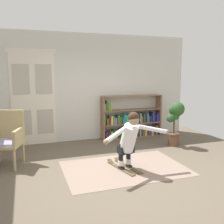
# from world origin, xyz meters

# --- Properties ---
(ground_plane) EXTENTS (7.20, 7.20, 0.00)m
(ground_plane) POSITION_xyz_m (0.00, 0.00, 0.00)
(ground_plane) COLOR brown
(back_wall) EXTENTS (6.00, 0.10, 2.90)m
(back_wall) POSITION_xyz_m (0.00, 2.60, 1.45)
(back_wall) COLOR silver
(back_wall) RESTS_ON ground
(double_door) EXTENTS (1.22, 0.05, 2.45)m
(double_door) POSITION_xyz_m (-1.40, 2.54, 1.23)
(double_door) COLOR silver
(double_door) RESTS_ON ground
(rug) EXTENTS (2.36, 1.59, 0.01)m
(rug) POSITION_xyz_m (0.17, 0.17, 0.00)
(rug) COLOR gray
(rug) RESTS_ON ground
(bookshelf) EXTENTS (1.79, 0.30, 1.22)m
(bookshelf) POSITION_xyz_m (1.26, 2.39, 0.46)
(bookshelf) COLOR #846148
(bookshelf) RESTS_ON ground
(wicker_chair) EXTENTS (0.76, 0.76, 1.10)m
(wicker_chair) POSITION_xyz_m (-2.00, 1.14, 0.58)
(wicker_chair) COLOR tan
(wicker_chair) RESTS_ON ground
(potted_plant) EXTENTS (0.43, 0.45, 1.13)m
(potted_plant) POSITION_xyz_m (1.97, 1.22, 0.74)
(potted_plant) COLOR brown
(potted_plant) RESTS_ON ground
(skis_pair) EXTENTS (0.46, 0.91, 0.07)m
(skis_pair) POSITION_xyz_m (0.17, 0.20, 0.02)
(skis_pair) COLOR brown
(skis_pair) RESTS_ON rug
(person_skier) EXTENTS (1.43, 0.74, 1.08)m
(person_skier) POSITION_xyz_m (0.21, 0.02, 0.67)
(person_skier) COLOR white
(person_skier) RESTS_ON skis_pair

